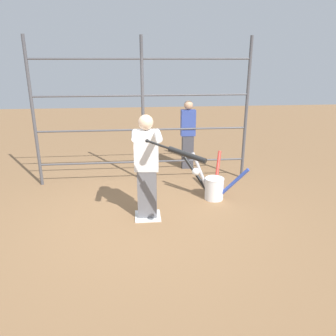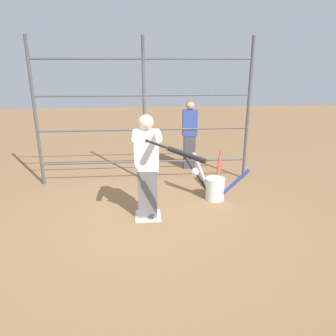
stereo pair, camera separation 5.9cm
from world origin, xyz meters
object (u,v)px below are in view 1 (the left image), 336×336
object	(u,v)px
softball_in_flight	(196,172)
bat_bucket	(214,186)
batter	(147,165)
bystander_behind_fence	(188,134)
baseball_bat_swinging	(182,153)

from	to	relation	value
softball_in_flight	bat_bucket	xyz separation A→B (m)	(-0.63, -1.56, -0.84)
batter	bystander_behind_fence	xyz separation A→B (m)	(-1.00, -2.36, -0.09)
baseball_bat_swinging	softball_in_flight	size ratio (longest dim) A/B	7.68
batter	bat_bucket	distance (m)	1.49
batter	baseball_bat_swinging	distance (m)	0.94
baseball_bat_swinging	softball_in_flight	xyz separation A→B (m)	(-0.15, 0.19, -0.19)
bat_bucket	bystander_behind_fence	bearing A→B (deg)	-83.53
softball_in_flight	bat_bucket	distance (m)	1.88
batter	bat_bucket	size ratio (longest dim) A/B	1.55
baseball_bat_swinging	bystander_behind_fence	size ratio (longest dim) A/B	0.48
batter	baseball_bat_swinging	size ratio (longest dim) A/B	2.21
baseball_bat_swinging	bat_bucket	bearing A→B (deg)	-119.56
batter	bat_bucket	bearing A→B (deg)	-152.71
bat_bucket	bystander_behind_fence	xyz separation A→B (m)	(0.20, -1.74, 0.55)
baseball_bat_swinging	bat_bucket	distance (m)	1.88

